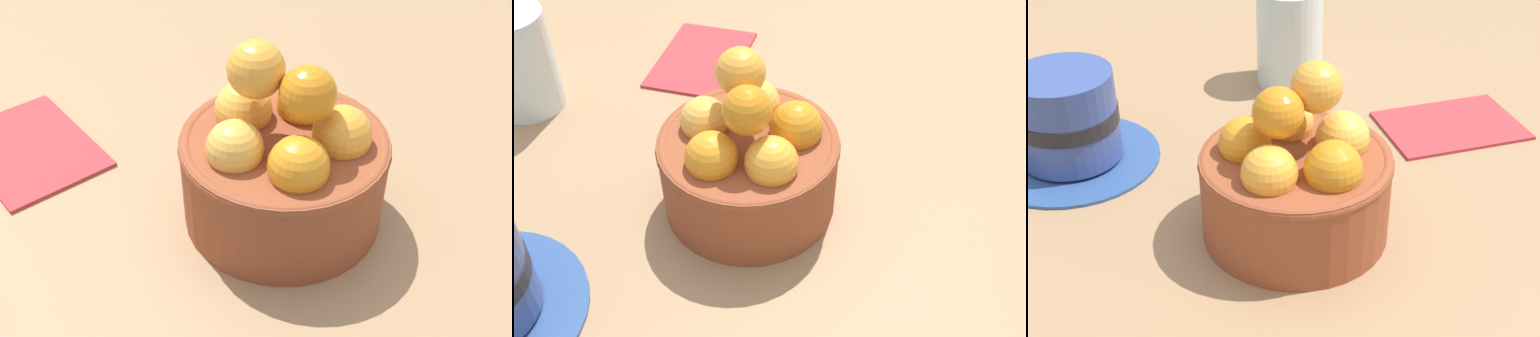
# 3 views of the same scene
# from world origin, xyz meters

# --- Properties ---
(ground_plane) EXTENTS (1.30, 1.18, 0.04)m
(ground_plane) POSITION_xyz_m (0.00, 0.00, -0.02)
(ground_plane) COLOR #997551
(terracotta_bowl) EXTENTS (0.14, 0.14, 0.14)m
(terracotta_bowl) POSITION_xyz_m (0.00, -0.00, 0.05)
(terracotta_bowl) COLOR brown
(terracotta_bowl) RESTS_ON ground_plane
(folded_napkin) EXTENTS (0.14, 0.11, 0.01)m
(folded_napkin) POSITION_xyz_m (0.17, 0.14, 0.00)
(folded_napkin) COLOR #B23338
(folded_napkin) RESTS_ON ground_plane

